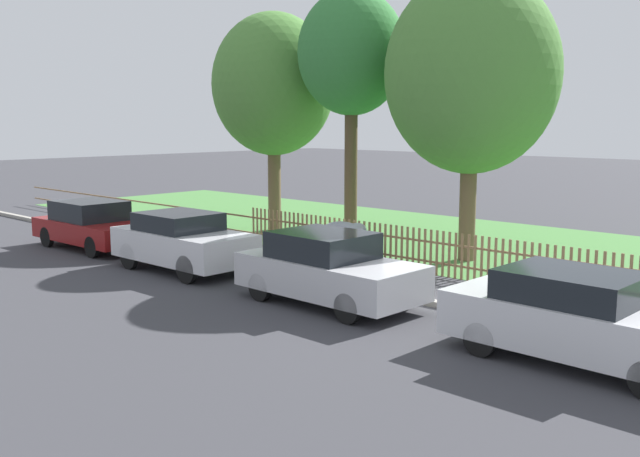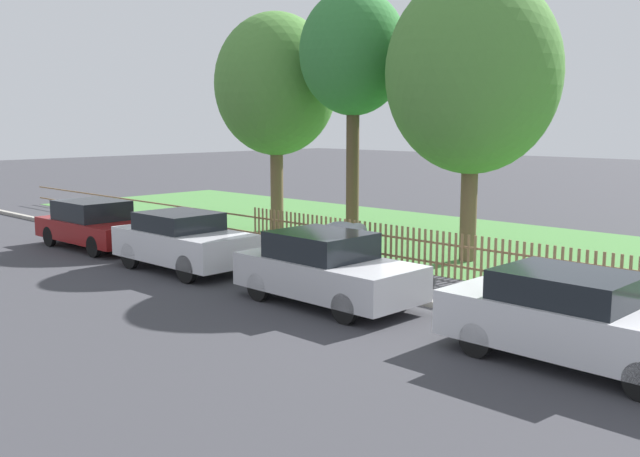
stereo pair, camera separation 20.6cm
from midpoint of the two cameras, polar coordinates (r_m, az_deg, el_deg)
ground_plane at (r=15.41m, az=4.97°, el=-5.41°), size 120.00×120.00×0.00m
kerb_stone at (r=15.47m, az=5.21°, el=-5.13°), size 43.54×0.20×0.12m
grass_strip at (r=21.47m, az=17.39°, el=-1.77°), size 43.54×9.46×0.01m
park_fence at (r=17.34m, az=10.41°, el=-2.07°), size 43.54×0.05×1.11m
parked_car_silver_hatchback at (r=22.01m, az=-17.31°, el=0.32°), size 4.17×1.84×1.40m
parked_car_black_saloon at (r=18.13m, az=-10.58°, el=-0.97°), size 3.89×1.81×1.46m
parked_car_navy_estate at (r=14.55m, az=0.90°, el=-3.23°), size 3.97×1.82×1.48m
parked_car_red_compact at (r=11.72m, az=20.29°, el=-6.77°), size 4.22×1.80×1.43m
covered_motorcycle at (r=18.54m, az=2.38°, el=-0.82°), size 1.92×0.73×1.14m
tree_nearest_kerb at (r=24.30m, az=-3.30°, el=11.39°), size 4.11×4.11×7.30m
tree_behind_motorcycle at (r=21.72m, az=2.96°, el=13.72°), size 3.22×3.22×7.58m
tree_mid_park at (r=19.30m, az=12.43°, el=11.98°), size 4.54×4.54×7.56m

